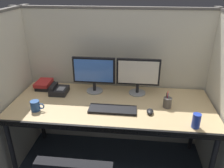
{
  "coord_description": "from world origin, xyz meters",
  "views": [
    {
      "loc": [
        0.21,
        -1.57,
        1.81
      ],
      "look_at": [
        0.0,
        0.35,
        0.92
      ],
      "focal_mm": 36.33,
      "sensor_mm": 36.0,
      "label": 1
    }
  ],
  "objects_px": {
    "monitor_left": "(94,72)",
    "coffee_mug": "(36,106)",
    "desk": "(111,108)",
    "pen_cup": "(167,102)",
    "monitor_right": "(138,74)",
    "soda_can": "(196,121)",
    "computer_mouse": "(150,112)",
    "keyboard_main": "(113,109)",
    "book_stack": "(44,84)",
    "desk_phone": "(59,90)"
  },
  "relations": [
    {
      "from": "monitor_right",
      "to": "keyboard_main",
      "type": "bearing_deg",
      "value": -120.72
    },
    {
      "from": "monitor_left",
      "to": "keyboard_main",
      "type": "bearing_deg",
      "value": -57.45
    },
    {
      "from": "monitor_left",
      "to": "coffee_mug",
      "type": "height_order",
      "value": "monitor_left"
    },
    {
      "from": "book_stack",
      "to": "desk_phone",
      "type": "relative_size",
      "value": 1.11
    },
    {
      "from": "soda_can",
      "to": "desk_phone",
      "type": "xyz_separation_m",
      "value": [
        -1.27,
        0.46,
        -0.03
      ]
    },
    {
      "from": "computer_mouse",
      "to": "soda_can",
      "type": "relative_size",
      "value": 0.79
    },
    {
      "from": "monitor_right",
      "to": "soda_can",
      "type": "bearing_deg",
      "value": -49.31
    },
    {
      "from": "desk",
      "to": "book_stack",
      "type": "relative_size",
      "value": 9.05
    },
    {
      "from": "computer_mouse",
      "to": "desk_phone",
      "type": "bearing_deg",
      "value": 162.45
    },
    {
      "from": "monitor_left",
      "to": "computer_mouse",
      "type": "distance_m",
      "value": 0.7
    },
    {
      "from": "monitor_right",
      "to": "soda_can",
      "type": "relative_size",
      "value": 3.52
    },
    {
      "from": "monitor_left",
      "to": "pen_cup",
      "type": "xyz_separation_m",
      "value": [
        0.72,
        -0.25,
        -0.17
      ]
    },
    {
      "from": "keyboard_main",
      "to": "coffee_mug",
      "type": "xyz_separation_m",
      "value": [
        -0.68,
        -0.07,
        0.04
      ]
    },
    {
      "from": "soda_can",
      "to": "pen_cup",
      "type": "bearing_deg",
      "value": 122.86
    },
    {
      "from": "monitor_right",
      "to": "computer_mouse",
      "type": "distance_m",
      "value": 0.44
    },
    {
      "from": "pen_cup",
      "to": "desk",
      "type": "bearing_deg",
      "value": 179.92
    },
    {
      "from": "desk",
      "to": "monitor_right",
      "type": "bearing_deg",
      "value": 45.75
    },
    {
      "from": "soda_can",
      "to": "keyboard_main",
      "type": "bearing_deg",
      "value": 165.23
    },
    {
      "from": "desk",
      "to": "desk_phone",
      "type": "height_order",
      "value": "desk_phone"
    },
    {
      "from": "monitor_left",
      "to": "book_stack",
      "type": "height_order",
      "value": "monitor_left"
    },
    {
      "from": "coffee_mug",
      "to": "book_stack",
      "type": "bearing_deg",
      "value": 102.56
    },
    {
      "from": "pen_cup",
      "to": "soda_can",
      "type": "height_order",
      "value": "pen_cup"
    },
    {
      "from": "desk",
      "to": "keyboard_main",
      "type": "distance_m",
      "value": 0.13
    },
    {
      "from": "coffee_mug",
      "to": "soda_can",
      "type": "distance_m",
      "value": 1.37
    },
    {
      "from": "keyboard_main",
      "to": "pen_cup",
      "type": "distance_m",
      "value": 0.51
    },
    {
      "from": "desk",
      "to": "pen_cup",
      "type": "relative_size",
      "value": 11.59
    },
    {
      "from": "monitor_right",
      "to": "book_stack",
      "type": "relative_size",
      "value": 2.05
    },
    {
      "from": "keyboard_main",
      "to": "pen_cup",
      "type": "xyz_separation_m",
      "value": [
        0.49,
        0.11,
        0.04
      ]
    },
    {
      "from": "pen_cup",
      "to": "desk_phone",
      "type": "distance_m",
      "value": 1.1
    },
    {
      "from": "monitor_left",
      "to": "book_stack",
      "type": "bearing_deg",
      "value": 176.68
    },
    {
      "from": "book_stack",
      "to": "desk_phone",
      "type": "xyz_separation_m",
      "value": [
        0.2,
        -0.11,
        -0.0
      ]
    },
    {
      "from": "monitor_right",
      "to": "keyboard_main",
      "type": "distance_m",
      "value": 0.47
    },
    {
      "from": "pen_cup",
      "to": "book_stack",
      "type": "distance_m",
      "value": 1.31
    },
    {
      "from": "monitor_right",
      "to": "keyboard_main",
      "type": "xyz_separation_m",
      "value": [
        -0.22,
        -0.36,
        -0.2
      ]
    },
    {
      "from": "desk",
      "to": "monitor_left",
      "type": "height_order",
      "value": "monitor_left"
    },
    {
      "from": "coffee_mug",
      "to": "soda_can",
      "type": "height_order",
      "value": "soda_can"
    },
    {
      "from": "desk",
      "to": "computer_mouse",
      "type": "height_order",
      "value": "computer_mouse"
    },
    {
      "from": "pen_cup",
      "to": "monitor_right",
      "type": "bearing_deg",
      "value": 138.08
    },
    {
      "from": "pen_cup",
      "to": "soda_can",
      "type": "relative_size",
      "value": 1.34
    },
    {
      "from": "book_stack",
      "to": "pen_cup",
      "type": "bearing_deg",
      "value": -12.25
    },
    {
      "from": "monitor_left",
      "to": "soda_can",
      "type": "bearing_deg",
      "value": -30.63
    },
    {
      "from": "coffee_mug",
      "to": "book_stack",
      "type": "height_order",
      "value": "coffee_mug"
    },
    {
      "from": "computer_mouse",
      "to": "pen_cup",
      "type": "relative_size",
      "value": 0.59
    },
    {
      "from": "monitor_right",
      "to": "coffee_mug",
      "type": "bearing_deg",
      "value": -154.07
    },
    {
      "from": "coffee_mug",
      "to": "computer_mouse",
      "type": "bearing_deg",
      "value": 3.7
    },
    {
      "from": "monitor_left",
      "to": "computer_mouse",
      "type": "height_order",
      "value": "monitor_left"
    },
    {
      "from": "pen_cup",
      "to": "coffee_mug",
      "type": "xyz_separation_m",
      "value": [
        -1.18,
        -0.19,
        -0.0
      ]
    },
    {
      "from": "monitor_right",
      "to": "coffee_mug",
      "type": "height_order",
      "value": "monitor_right"
    },
    {
      "from": "desk",
      "to": "soda_can",
      "type": "xyz_separation_m",
      "value": [
        0.71,
        -0.3,
        0.11
      ]
    },
    {
      "from": "computer_mouse",
      "to": "keyboard_main",
      "type": "bearing_deg",
      "value": 178.46
    }
  ]
}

